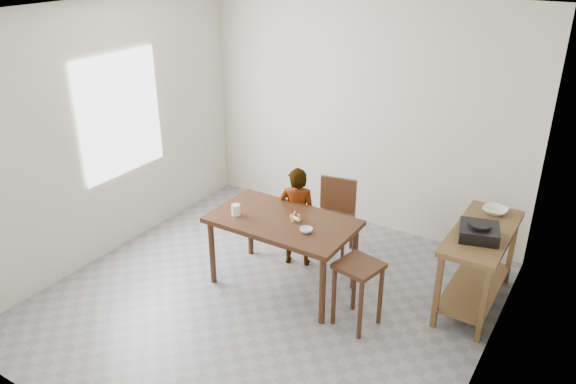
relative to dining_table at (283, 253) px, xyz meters
The scene contains 17 objects.
floor 0.50m from the dining_table, 90.00° to the right, with size 4.00×4.00×0.04m, color gray.
ceiling 2.36m from the dining_table, 90.00° to the right, with size 4.00×4.00×0.04m, color white.
wall_back 1.98m from the dining_table, 90.00° to the left, with size 4.00×0.04×2.70m, color beige.
wall_front 2.52m from the dining_table, 90.00° to the right, with size 4.00×0.04×2.70m, color beige.
wall_left 2.26m from the dining_table, behind, with size 0.04×4.00×2.70m, color beige.
wall_right 2.26m from the dining_table, ahead, with size 0.04×4.00×2.70m, color beige.
window_pane 2.27m from the dining_table, behind, with size 0.02×1.10×1.30m, color white.
dining_table is the anchor object (origin of this frame).
prep_counter 1.86m from the dining_table, 22.15° to the left, with size 0.50×1.20×0.80m, color brown, non-canonical shape.
child 0.49m from the dining_table, 102.89° to the left, with size 0.40×0.27×1.11m, color silver.
dining_chair 0.83m from the dining_table, 81.19° to the left, with size 0.40×0.40×0.84m, color #3B2010, non-canonical shape.
stool 0.92m from the dining_table, 10.80° to the right, with size 0.36×0.36×0.64m, color #3B2010, non-canonical shape.
glass_tumbler 0.63m from the dining_table, 160.03° to the right, with size 0.09×0.09×0.11m, color white.
small_bowl 0.52m from the dining_table, 17.32° to the right, with size 0.12×0.12×0.04m, color silver.
banana 0.42m from the dining_table, 23.04° to the left, with size 0.15×0.11×0.05m, color #EEC955, non-canonical shape.
serving_bowl 2.10m from the dining_table, 32.74° to the left, with size 0.23×0.23×0.06m, color silver.
gas_burner 1.86m from the dining_table, 17.47° to the left, with size 0.34×0.34×0.11m, color black.
Camera 1 is at (2.58, -3.74, 3.26)m, focal length 35.00 mm.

